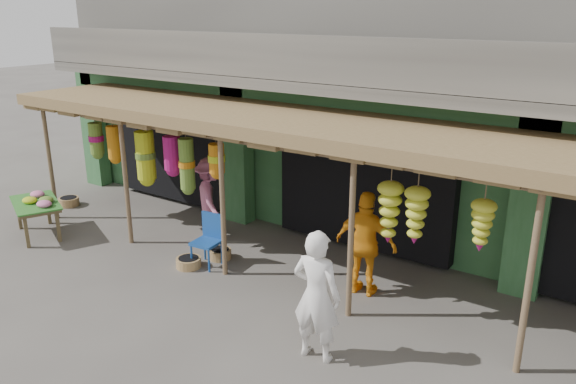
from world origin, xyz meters
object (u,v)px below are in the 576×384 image
Objects in this scene: flower_table at (37,204)px; person_front at (317,296)px; person_vendor at (366,244)px; person_shopper at (211,199)px; blue_chair at (209,237)px.

person_front is (7.03, -0.41, 0.24)m from flower_table.
person_shopper is (-3.70, 0.36, -0.04)m from person_vendor.
person_front reaches higher than person_shopper.
person_front is at bearing -28.61° from blue_chair.
blue_chair is (3.87, 0.97, -0.15)m from flower_table.
person_vendor reaches higher than person_shopper.
flower_table is 0.92× the size of person_vendor.
person_vendor is at bearing -87.26° from person_front.
person_vendor is (2.88, 0.61, 0.35)m from blue_chair.
person_shopper is (-3.98, 2.35, -0.08)m from person_front.
person_shopper is (3.05, 1.94, 0.16)m from flower_table.
person_front reaches higher than person_vendor.
person_vendor is (6.75, 1.58, 0.20)m from flower_table.
person_front is 1.04× the size of person_vendor.
blue_chair is at bearing 168.08° from person_shopper.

